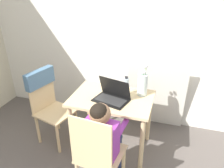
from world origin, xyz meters
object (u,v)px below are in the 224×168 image
Objects in this scene: person_seated at (103,134)px; water_bottle at (126,87)px; chair_occupied at (98,155)px; flower_vase at (143,83)px; chair_spare at (46,95)px; laptop at (112,95)px.

person_seated is 4.16× the size of water_bottle.
chair_occupied is 2.52× the size of flower_vase.
flower_vase is (0.24, 0.69, 0.23)m from person_seated.
chair_spare is 4.00× the size of water_bottle.
flower_vase is at bearing -103.57° from person_seated.
chair_occupied is 0.95× the size of person_seated.
laptop is at bearing -78.06° from person_seated.
chair_occupied is 1.08m from chair_spare.
person_seated is 0.51m from laptop.
chair_spare is 0.96× the size of person_seated.
water_bottle is (0.96, 0.14, 0.19)m from chair_spare.
person_seated reaches higher than chair_occupied.
chair_spare is 1.17m from flower_vase.
person_seated is at bearing -95.99° from water_bottle.
laptop is (-0.04, 0.61, 0.29)m from chair_occupied.
laptop reaches higher than water_bottle.
laptop is 0.37m from flower_vase.
chair_spare is 2.55× the size of flower_vase.
chair_occupied is 0.93m from flower_vase.
person_seated is at bearing -90.00° from chair_occupied.
chair_occupied is at bearing -95.89° from water_bottle.
laptop is at bearing -131.89° from water_bottle.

